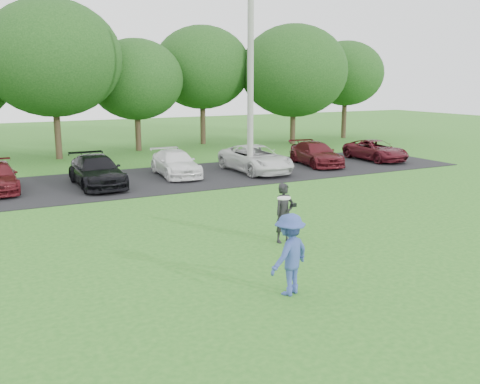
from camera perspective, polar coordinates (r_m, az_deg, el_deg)
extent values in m
plane|color=#27681D|center=(12.34, 7.61, -8.93)|extent=(100.00, 100.00, 0.00)
cube|color=black|center=(23.78, -10.63, 1.18)|extent=(32.00, 6.50, 0.03)
cylinder|color=gray|center=(24.28, 1.13, 13.17)|extent=(0.28, 0.28, 9.79)
imported|color=#344894|center=(11.08, 5.31, -6.63)|extent=(1.26, 1.01, 1.71)
cylinder|color=white|center=(10.69, 4.71, -0.65)|extent=(0.27, 0.27, 0.05)
imported|color=black|center=(14.56, 4.74, -2.24)|extent=(0.64, 0.46, 1.64)
cube|color=black|center=(14.45, 5.74, -1.39)|extent=(0.15, 0.12, 0.10)
imported|color=black|center=(22.84, -15.03, 2.17)|extent=(1.78, 4.32, 1.25)
imported|color=white|center=(24.62, -6.90, 3.05)|extent=(1.86, 4.03, 1.14)
imported|color=silver|center=(25.48, 1.68, 3.56)|extent=(2.16, 4.55, 1.26)
imported|color=#521118|center=(27.83, 8.11, 4.06)|extent=(2.24, 4.22, 1.17)
imported|color=#51111B|center=(30.12, 14.27, 4.34)|extent=(1.83, 3.94, 1.09)
cylinder|color=#38281C|center=(31.49, -18.86, 5.80)|extent=(0.36, 0.36, 2.70)
ellipsoid|color=#214C19|center=(31.37, -19.38, 13.32)|extent=(7.42, 7.42, 6.31)
cylinder|color=#38281C|center=(33.97, -10.81, 6.21)|extent=(0.36, 0.36, 2.20)
ellipsoid|color=#214C19|center=(33.81, -11.03, 11.71)|extent=(5.76, 5.76, 4.90)
cylinder|color=#38281C|center=(36.98, -3.98, 7.23)|extent=(0.36, 0.36, 2.70)
ellipsoid|color=#214C19|center=(36.86, -4.07, 13.11)|extent=(6.50, 6.50, 5.53)
cylinder|color=#38281C|center=(37.14, 5.64, 6.84)|extent=(0.36, 0.36, 2.20)
ellipsoid|color=#214C19|center=(37.00, 5.77, 12.73)|extent=(7.24, 7.24, 6.15)
cylinder|color=#38281C|center=(41.46, 11.02, 7.55)|extent=(0.36, 0.36, 2.70)
ellipsoid|color=#214C19|center=(41.35, 11.22, 12.31)|extent=(5.58, 5.58, 4.74)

